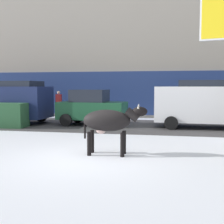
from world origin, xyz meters
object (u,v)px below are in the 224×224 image
(pedestrian_by_cars, at_px, (59,104))
(cow_black, at_px, (109,122))
(car_navy_van, at_px, (9,101))
(car_white_van, at_px, (204,103))
(car_darkgreen_hatchback, at_px, (92,107))
(dumpster, at_px, (9,115))

(pedestrian_by_cars, bearing_deg, cow_black, -61.34)
(cow_black, relative_size, car_navy_van, 0.40)
(car_white_van, bearing_deg, car_navy_van, 179.59)
(cow_black, distance_m, car_white_van, 7.27)
(car_darkgreen_hatchback, height_order, car_white_van, car_white_van)
(pedestrian_by_cars, bearing_deg, car_white_van, -21.25)
(cow_black, relative_size, pedestrian_by_cars, 1.10)
(car_navy_van, bearing_deg, cow_black, -42.78)
(cow_black, xyz_separation_m, car_white_van, (3.41, 6.41, 0.25))
(car_navy_van, height_order, pedestrian_by_cars, car_navy_van)
(car_navy_van, relative_size, dumpster, 2.76)
(cow_black, distance_m, pedestrian_by_cars, 11.20)
(car_navy_van, height_order, car_darkgreen_hatchback, car_navy_van)
(cow_black, bearing_deg, dumpster, 141.08)
(car_white_van, height_order, pedestrian_by_cars, car_white_van)
(car_navy_van, bearing_deg, dumpster, -59.64)
(car_white_van, distance_m, dumpster, 9.64)
(car_darkgreen_hatchback, xyz_separation_m, dumpster, (-3.82, -1.63, -0.33))
(car_white_van, xyz_separation_m, dumpster, (-9.50, -1.49, -0.64))
(pedestrian_by_cars, relative_size, dumpster, 1.02)
(car_darkgreen_hatchback, distance_m, dumpster, 4.17)
(car_darkgreen_hatchback, xyz_separation_m, pedestrian_by_cars, (-3.10, 3.28, -0.05))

